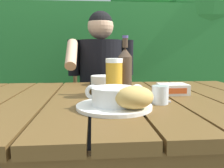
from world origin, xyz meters
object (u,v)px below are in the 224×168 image
Objects in this scene: bread_roll at (134,97)px; water_glass_small at (160,95)px; butter_tub at (173,89)px; soup_bowl at (115,95)px; serving_plate at (115,106)px; diner_bowl at (103,80)px; beer_glass at (114,78)px; person_eating at (101,82)px; table_knife at (148,101)px; beer_bottle at (125,70)px; chair_near_diner at (100,107)px.

bread_roll reaches higher than water_glass_small.
soup_bowl is at bearing -141.11° from butter_tub.
diner_bowl is at bearing 91.23° from serving_plate.
diner_bowl is (-0.03, 0.37, -0.06)m from beer_glass.
diner_bowl is (-0.30, 0.33, 0.00)m from butter_tub.
bread_roll is 0.17m from water_glass_small.
water_glass_small is (0.19, -0.86, 0.06)m from person_eating.
butter_tub is at bearing 52.03° from bread_roll.
beer_glass is 1.16× the size of table_knife.
serving_plate is at bearing -88.77° from diner_bowl.
diner_bowl is at bearing 107.21° from table_knife.
beer_glass reaches higher than soup_bowl.
person_eating is 0.91m from serving_plate.
beer_glass is 0.28m from butter_tub.
water_glass_small is at bearing -42.89° from beer_glass.
serving_plate is at bearing -163.66° from water_glass_small.
beer_glass is 0.22m from water_glass_small.
butter_tub is at bearing 7.15° from beer_glass.
person_eating is 0.35m from diner_bowl.
table_knife is (0.07, -0.17, -0.11)m from beer_bottle.
beer_bottle is 3.87× the size of water_glass_small.
serving_plate is 1.29× the size of soup_bowl.
soup_bowl is 0.18m from water_glass_small.
bread_roll is at bearing -127.97° from butter_tub.
bread_roll is 0.38m from butter_tub.
beer_bottle is at bearing -75.13° from diner_bowl.
bread_roll is 0.17m from table_knife.
beer_bottle is at bearing 111.27° from table_knife.
serving_plate is 1.81× the size of bread_roll.
soup_bowl is at bearing -89.37° from chair_near_diner.
butter_tub reaches higher than table_knife.
butter_tub is at bearing -47.67° from diner_bowl.
person_eating is 0.88m from water_glass_small.
diner_bowl is (-0.08, 0.31, -0.08)m from beer_bottle.
chair_near_diner is 3.69× the size of serving_plate.
person_eating is 0.74m from butter_tub.
beer_bottle is at bearing 74.37° from soup_bowl.
serving_plate is at bearing -94.66° from beer_glass.
bread_roll is at bearing -49.40° from soup_bowl.
bread_roll is at bearing -92.62° from beer_bottle.
chair_near_diner is 1.22m from bread_roll.
person_eating is at bearing 100.48° from table_knife.
soup_bowl is (0.00, -0.00, 0.04)m from serving_plate.
person_eating is 18.20× the size of water_glass_small.
beer_bottle is 2.04× the size of butter_tub.
person_eating is at bearing 92.52° from beer_glass.
beer_glass reaches higher than water_glass_small.
soup_bowl is (0.01, -0.91, 0.07)m from person_eating.
butter_tub is 0.22m from table_knife.
table_knife is (-0.04, 0.03, -0.03)m from water_glass_small.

